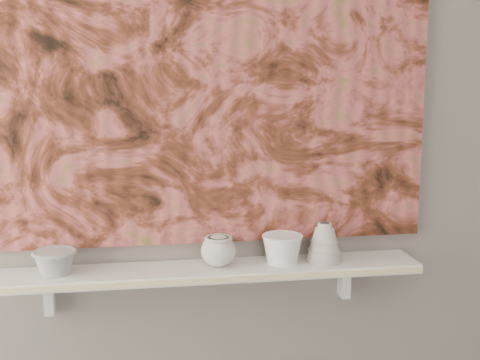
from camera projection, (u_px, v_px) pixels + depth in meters
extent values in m
plane|color=gray|center=(199.00, 133.00, 2.15)|extent=(3.60, 0.00, 3.60)
cube|color=white|center=(204.00, 271.00, 2.13)|extent=(1.40, 0.18, 0.03)
cube|color=beige|center=(207.00, 281.00, 2.04)|extent=(1.40, 0.01, 0.02)
cube|color=white|center=(49.00, 295.00, 2.13)|extent=(0.03, 0.06, 0.12)
cube|color=white|center=(344.00, 279.00, 2.29)|extent=(0.03, 0.06, 0.12)
cube|color=brown|center=(199.00, 73.00, 2.10)|extent=(1.50, 0.02, 1.10)
cube|color=black|center=(335.00, 167.00, 2.22)|extent=(0.09, 0.00, 0.08)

